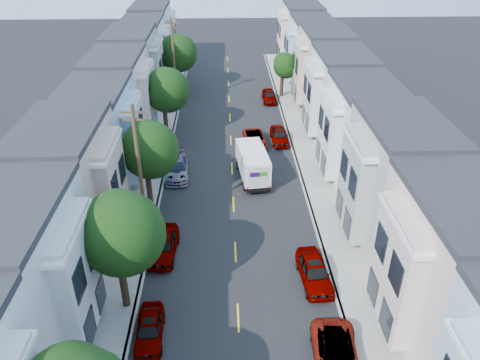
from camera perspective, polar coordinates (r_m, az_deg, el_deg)
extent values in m
plane|color=black|center=(32.69, -0.56, -8.78)|extent=(160.00, 160.00, 0.00)
cube|color=black|center=(45.33, -1.06, 3.23)|extent=(12.00, 70.00, 0.02)
cube|color=gray|center=(45.63, -8.69, 3.15)|extent=(0.30, 70.00, 0.15)
cube|color=gray|center=(45.78, 6.54, 3.40)|extent=(0.30, 70.00, 0.15)
cube|color=gray|center=(45.80, -10.31, 3.11)|extent=(2.60, 70.00, 0.15)
cube|color=gray|center=(45.99, 8.15, 3.42)|extent=(2.60, 70.00, 0.15)
cube|color=gold|center=(45.34, -1.06, 3.22)|extent=(0.12, 70.00, 0.01)
cube|color=silver|center=(46.55, -14.93, 2.89)|extent=(5.00, 70.00, 8.50)
cube|color=silver|center=(46.83, 12.74, 3.36)|extent=(5.00, 70.00, 8.50)
cylinder|color=black|center=(28.44, -14.03, -12.05)|extent=(0.44, 0.44, 3.70)
sphere|color=#1B340E|center=(26.21, -14.32, -6.38)|extent=(4.70, 4.70, 4.70)
cylinder|color=black|center=(37.26, -11.03, -0.86)|extent=(0.44, 0.44, 3.37)
sphere|color=#1B340E|center=(35.68, -11.05, 3.59)|extent=(4.40, 4.40, 4.40)
cylinder|color=black|center=(48.61, -9.03, 7.06)|extent=(0.44, 0.44, 3.52)
sphere|color=#1B340E|center=(47.39, -8.99, 10.76)|extent=(4.45, 4.45, 4.45)
cylinder|color=black|center=(61.60, -7.69, 12.08)|extent=(0.44, 0.44, 3.36)
sphere|color=#1B340E|center=(60.64, -7.62, 15.07)|extent=(4.70, 4.70, 4.70)
cylinder|color=black|center=(59.67, 5.11, 11.38)|extent=(0.44, 0.44, 2.86)
sphere|color=#1B340E|center=(58.95, 5.52, 13.69)|extent=(3.10, 3.10, 3.10)
cylinder|color=#42301E|center=(32.03, -12.04, 0.40)|extent=(0.26, 0.26, 10.00)
cube|color=#42301E|center=(30.07, -12.97, 8.03)|extent=(1.60, 0.12, 0.12)
cylinder|color=#42301E|center=(55.92, -8.03, 13.75)|extent=(0.26, 0.26, 10.00)
cube|color=#42301E|center=(54.82, -8.39, 18.36)|extent=(1.60, 0.12, 0.12)
cube|color=white|center=(39.62, 1.62, 1.74)|extent=(2.18, 3.90, 2.13)
cube|color=white|center=(42.19, 1.39, 3.49)|extent=(2.18, 1.81, 1.96)
cube|color=black|center=(40.90, 1.53, 0.84)|extent=(2.00, 5.60, 0.22)
cube|color=#2D0A51|center=(37.78, 1.32, 0.67)|extent=(0.82, 0.04, 0.40)
cube|color=#198C1E|center=(37.82, 2.42, 0.69)|extent=(0.63, 0.04, 0.40)
cylinder|color=black|center=(39.28, 0.26, -0.67)|extent=(0.25, 0.82, 0.82)
cylinder|color=black|center=(39.40, 3.11, -0.62)|extent=(0.25, 0.82, 0.82)
cylinder|color=black|center=(42.46, 0.07, 1.86)|extent=(0.25, 0.82, 0.82)
cylinder|color=black|center=(42.57, 2.71, 1.90)|extent=(0.25, 0.82, 0.82)
imported|color=black|center=(46.90, 1.83, 5.00)|extent=(2.47, 4.57, 1.22)
imported|color=black|center=(27.29, -10.98, -17.42)|extent=(1.66, 3.99, 1.28)
imported|color=#A3A6AD|center=(32.48, -9.32, -7.85)|extent=(2.05, 4.76, 1.51)
imported|color=#4E060E|center=(41.64, -7.72, 1.46)|extent=(2.40, 5.02, 1.46)
imported|color=#45484A|center=(25.98, 11.66, -20.52)|extent=(2.74, 5.22, 1.40)
imported|color=silver|center=(30.36, 9.05, -10.99)|extent=(2.12, 4.78, 1.51)
imported|color=black|center=(47.57, 4.81, 5.41)|extent=(1.82, 4.42, 1.42)
imported|color=black|center=(58.23, 3.57, 10.17)|extent=(1.66, 4.22, 1.36)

